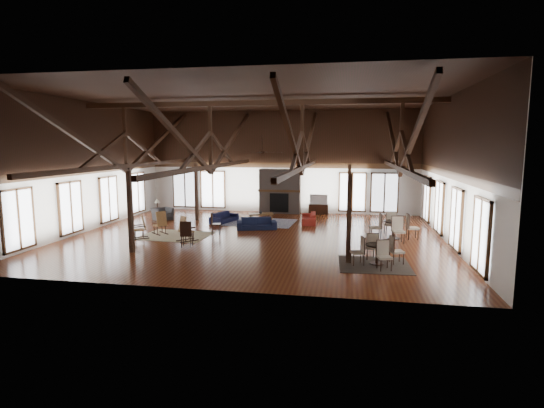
% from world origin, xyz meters
% --- Properties ---
extents(floor, '(16.00, 16.00, 0.00)m').
position_xyz_m(floor, '(0.00, 0.00, 0.00)').
color(floor, '#652F15').
rests_on(floor, ground).
extents(ceiling, '(16.00, 14.00, 0.02)m').
position_xyz_m(ceiling, '(0.00, 0.00, 6.00)').
color(ceiling, black).
rests_on(ceiling, wall_back).
extents(wall_back, '(16.00, 0.02, 6.00)m').
position_xyz_m(wall_back, '(0.00, 7.00, 3.00)').
color(wall_back, white).
rests_on(wall_back, floor).
extents(wall_front, '(16.00, 0.02, 6.00)m').
position_xyz_m(wall_front, '(0.00, -7.00, 3.00)').
color(wall_front, white).
rests_on(wall_front, floor).
extents(wall_left, '(0.02, 14.00, 6.00)m').
position_xyz_m(wall_left, '(-8.00, 0.00, 3.00)').
color(wall_left, white).
rests_on(wall_left, floor).
extents(wall_right, '(0.02, 14.00, 6.00)m').
position_xyz_m(wall_right, '(8.00, 0.00, 3.00)').
color(wall_right, white).
rests_on(wall_right, floor).
extents(roof_truss, '(15.60, 14.07, 3.14)m').
position_xyz_m(roof_truss, '(0.00, 0.00, 4.03)').
color(roof_truss, black).
rests_on(roof_truss, wall_back).
extents(post_grid, '(8.16, 7.16, 3.05)m').
position_xyz_m(post_grid, '(0.00, 0.00, 1.52)').
color(post_grid, black).
rests_on(post_grid, floor).
extents(fireplace, '(2.50, 0.69, 2.60)m').
position_xyz_m(fireplace, '(0.00, 6.67, 1.29)').
color(fireplace, '#64564C').
rests_on(fireplace, floor).
extents(ceiling_fan, '(1.60, 1.60, 0.75)m').
position_xyz_m(ceiling_fan, '(0.50, -1.00, 3.73)').
color(ceiling_fan, black).
rests_on(ceiling_fan, roof_truss).
extents(sofa_navy_front, '(2.01, 1.22, 0.55)m').
position_xyz_m(sofa_navy_front, '(-0.32, 1.62, 0.27)').
color(sofa_navy_front, '#131934').
rests_on(sofa_navy_front, floor).
extents(sofa_navy_left, '(1.88, 1.22, 0.51)m').
position_xyz_m(sofa_navy_left, '(-2.39, 3.17, 0.26)').
color(sofa_navy_left, '#131534').
rests_on(sofa_navy_left, floor).
extents(sofa_orange, '(1.85, 0.85, 0.53)m').
position_xyz_m(sofa_orange, '(1.99, 3.66, 0.26)').
color(sofa_orange, maroon).
rests_on(sofa_orange, floor).
extents(coffee_table, '(1.38, 0.99, 0.48)m').
position_xyz_m(coffee_table, '(-0.47, 3.40, 0.42)').
color(coffee_table, brown).
rests_on(coffee_table, floor).
extents(vase, '(0.20, 0.20, 0.19)m').
position_xyz_m(vase, '(-0.48, 3.34, 0.57)').
color(vase, '#B2B2B2').
rests_on(vase, coffee_table).
extents(armchair, '(1.25, 1.27, 0.63)m').
position_xyz_m(armchair, '(-5.88, 3.28, 0.31)').
color(armchair, '#2E2E30').
rests_on(armchair, floor).
extents(side_table_lamp, '(0.42, 0.42, 1.07)m').
position_xyz_m(side_table_lamp, '(-6.42, 3.83, 0.41)').
color(side_table_lamp, black).
rests_on(side_table_lamp, floor).
extents(rocking_chair_a, '(0.91, 0.86, 1.06)m').
position_xyz_m(rocking_chair_a, '(-4.33, -0.29, 0.50)').
color(rocking_chair_a, '#9B663A').
rests_on(rocking_chair_a, floor).
extents(rocking_chair_b, '(0.89, 0.92, 1.08)m').
position_xyz_m(rocking_chair_b, '(-2.71, -1.43, 0.51)').
color(rocking_chair_b, '#9B663A').
rests_on(rocking_chair_b, floor).
extents(rocking_chair_c, '(0.89, 0.80, 1.02)m').
position_xyz_m(rocking_chair_c, '(-4.78, -1.23, 0.48)').
color(rocking_chair_c, '#9B663A').
rests_on(rocking_chair_c, floor).
extents(side_chair_a, '(0.49, 0.49, 0.99)m').
position_xyz_m(side_chair_a, '(-1.99, 0.22, 0.57)').
color(side_chair_a, black).
rests_on(side_chair_a, floor).
extents(side_chair_b, '(0.52, 0.52, 1.05)m').
position_xyz_m(side_chair_b, '(-2.27, -2.39, 0.61)').
color(side_chair_b, black).
rests_on(side_chair_b, floor).
extents(cafe_table_near, '(1.86, 1.86, 0.95)m').
position_xyz_m(cafe_table_near, '(4.96, -3.53, 0.47)').
color(cafe_table_near, black).
rests_on(cafe_table_near, floor).
extents(cafe_table_far, '(2.10, 2.10, 1.08)m').
position_xyz_m(cafe_table_far, '(5.92, 0.61, 0.54)').
color(cafe_table_far, black).
rests_on(cafe_table_far, floor).
extents(cup_near, '(0.13, 0.13, 0.09)m').
position_xyz_m(cup_near, '(5.00, -3.51, 0.73)').
color(cup_near, '#B2B2B2').
rests_on(cup_near, cafe_table_near).
extents(cup_far, '(0.14, 0.14, 0.09)m').
position_xyz_m(cup_far, '(5.83, 0.55, 0.83)').
color(cup_far, '#B2B2B2').
rests_on(cup_far, cafe_table_far).
extents(tv_console, '(1.12, 0.42, 0.56)m').
position_xyz_m(tv_console, '(2.27, 6.75, 0.28)').
color(tv_console, black).
rests_on(tv_console, floor).
extents(television, '(1.02, 0.16, 0.59)m').
position_xyz_m(television, '(2.29, 6.75, 0.85)').
color(television, '#B2B2B2').
rests_on(television, tv_console).
extents(rug_tan, '(3.10, 2.51, 0.01)m').
position_xyz_m(rug_tan, '(-3.55, -0.47, 0.01)').
color(rug_tan, '#CDBF8E').
rests_on(rug_tan, floor).
extents(rug_navy, '(3.58, 2.76, 0.01)m').
position_xyz_m(rug_navy, '(-0.48, 3.38, 0.01)').
color(rug_navy, '#191E48').
rests_on(rug_navy, floor).
extents(rug_dark, '(2.42, 2.22, 0.01)m').
position_xyz_m(rug_dark, '(4.87, -3.64, 0.01)').
color(rug_dark, black).
rests_on(rug_dark, floor).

